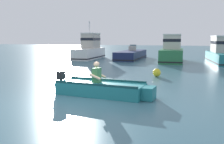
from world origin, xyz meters
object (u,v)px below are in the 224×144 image
mooring_buoy (157,73)px  moored_boat_green (172,51)px  moored_boat_teal (223,53)px  moored_boat_navy (131,55)px  moored_boat_white (90,49)px  rowboat_with_person (102,88)px

mooring_buoy → moored_boat_green: bearing=87.7°
moored_boat_teal → mooring_buoy: 9.92m
moored_boat_navy → moored_boat_teal: size_ratio=0.99×
moored_boat_navy → mooring_buoy: bearing=-71.0°
moored_boat_navy → mooring_buoy: (3.54, -10.30, -0.16)m
moored_boat_teal → mooring_buoy: moored_boat_teal is taller
moored_boat_white → moored_boat_teal: size_ratio=0.80×
mooring_buoy → moored_boat_white: bearing=128.5°
rowboat_with_person → mooring_buoy: rowboat_with_person is taller
moored_boat_navy → mooring_buoy: moored_boat_navy is taller
moored_boat_navy → moored_boat_teal: 8.07m
moored_boat_white → rowboat_with_person: bearing=-66.8°
moored_boat_navy → moored_boat_green: moored_boat_green is taller
moored_boat_white → mooring_buoy: moored_boat_white is taller
moored_boat_white → moored_boat_navy: 4.06m
moored_boat_green → moored_boat_teal: size_ratio=0.79×
moored_boat_navy → rowboat_with_person: bearing=-81.9°
moored_boat_white → mooring_buoy: 11.99m
moored_boat_white → moored_boat_teal: bearing=-2.3°
rowboat_with_person → moored_boat_navy: moored_boat_navy is taller
rowboat_with_person → mooring_buoy: bearing=73.8°
moored_boat_navy → mooring_buoy: size_ratio=14.69×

